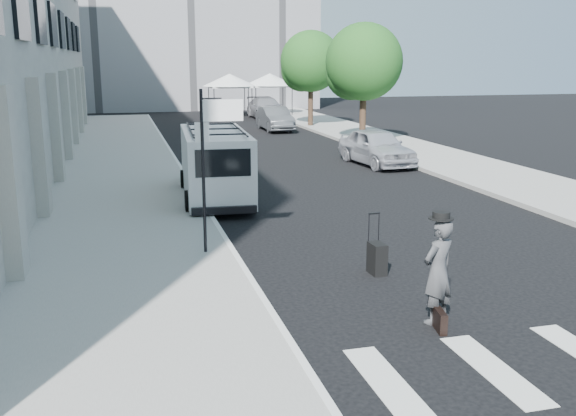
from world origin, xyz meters
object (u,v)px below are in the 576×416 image
parked_car_b (275,119)px  businessman (438,271)px  cargo_van (215,164)px  parked_car_a (376,147)px  suitcase (377,258)px  briefcase (440,321)px  parked_car_c (266,108)px

parked_car_b → businessman: bearing=-98.5°
cargo_van → parked_car_a: cargo_van is taller
suitcase → parked_car_a: 13.90m
cargo_van → briefcase: bearing=-75.9°
parked_car_a → parked_car_c: parked_car_c is taller
briefcase → parked_car_b: size_ratio=0.10×
businessman → parked_car_a: 16.27m
cargo_van → parked_car_a: (7.40, 5.00, -0.36)m
cargo_van → parked_car_b: 19.84m
parked_car_b → parked_car_c: parked_car_c is taller
businessman → parked_car_c: businessman is taller
parked_car_c → parked_car_b: bearing=-98.9°
suitcase → cargo_van: (-2.10, 7.84, 0.79)m
briefcase → parked_car_c: size_ratio=0.08×
businessman → parked_car_a: businessman is taller
suitcase → parked_car_c: (5.69, 34.67, 0.44)m
parked_car_a → suitcase: bearing=-117.8°
cargo_van → parked_car_c: 27.94m
briefcase → cargo_van: (-1.99, 10.71, 0.94)m
briefcase → parked_car_a: parked_car_a is taller
parked_car_a → parked_car_b: size_ratio=1.01×
parked_car_a → parked_car_c: (0.38, 21.83, 0.01)m
businessman → cargo_van: size_ratio=0.31×
cargo_van → parked_car_c: (7.79, 26.83, -0.35)m
briefcase → cargo_van: cargo_van is taller
businessman → suitcase: size_ratio=1.43×
businessman → briefcase: bearing=48.8°
cargo_van → parked_car_b: size_ratio=1.32×
briefcase → cargo_van: 10.94m
parked_car_b → parked_car_c: 8.20m
businessman → suitcase: bearing=-114.3°
briefcase → cargo_van: size_ratio=0.08×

